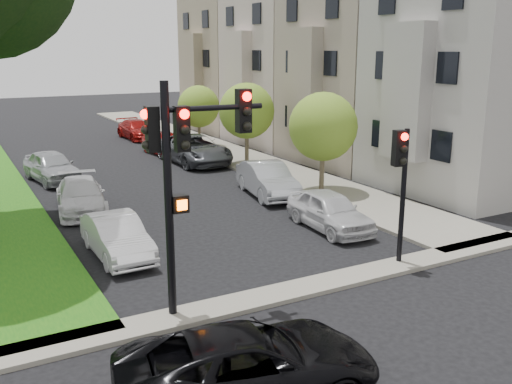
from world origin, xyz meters
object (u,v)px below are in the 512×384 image
small_tree_c (199,107)px  car_parked_1 (267,179)px  small_tree_a (323,127)px  car_parked_0 (330,211)px  car_parked_2 (195,149)px  traffic_signal_main (185,157)px  car_parked_4 (137,129)px  car_cross_near (248,364)px  car_parked_7 (52,166)px  traffic_signal_secondary (401,172)px  car_parked_3 (165,143)px  car_parked_5 (117,237)px  small_tree_b (247,111)px  car_parked_6 (81,196)px

small_tree_c → car_parked_1: (-2.29, -12.72, -1.91)m
small_tree_a → car_parked_0: small_tree_a is taller
car_parked_0 → car_parked_2: (0.48, 13.34, 0.10)m
small_tree_a → traffic_signal_main: (-9.56, -8.06, 0.88)m
car_parked_4 → car_parked_0: bearing=-93.0°
car_cross_near → car_parked_7: bearing=10.9°
traffic_signal_secondary → car_cross_near: size_ratio=0.84×
small_tree_c → car_parked_3: size_ratio=0.94×
car_parked_2 → car_parked_7: (-7.75, -0.89, -0.04)m
car_parked_5 → car_parked_2: bearing=57.1°
car_parked_2 → small_tree_b: bearing=-43.3°
car_parked_4 → car_parked_5: size_ratio=1.16×
small_tree_a → car_parked_0: size_ratio=1.11×
small_tree_a → small_tree_b: size_ratio=0.99×
small_tree_a → small_tree_c: bearing=90.0°
small_tree_c → car_parked_4: small_tree_c is taller
small_tree_a → car_parked_3: small_tree_a is taller
small_tree_c → car_parked_1: size_ratio=0.90×
traffic_signal_main → car_parked_5: bearing=95.7°
car_parked_4 → car_parked_3: bearing=-95.5°
traffic_signal_main → traffic_signal_secondary: size_ratio=1.37×
car_cross_near → car_parked_6: 13.96m
small_tree_b → car_parked_4: 12.48m
traffic_signal_main → car_parked_3: (6.81, 20.31, -3.11)m
car_parked_0 → car_parked_1: bearing=89.0°
car_parked_0 → car_parked_5: size_ratio=1.03×
car_parked_1 → car_parked_3: 11.47m
car_cross_near → car_parked_1: 14.72m
car_parked_1 → traffic_signal_secondary: bearing=-85.1°
car_parked_5 → car_parked_6: car_parked_5 is taller
small_tree_c → car_parked_6: bearing=-131.1°
car_cross_near → car_parked_5: size_ratio=1.24×
car_parked_2 → car_parked_6: (-7.67, -6.84, -0.15)m
car_parked_7 → car_parked_0: bearing=-68.7°
car_parked_4 → car_parked_6: size_ratio=1.04×
small_tree_a → car_cross_near: small_tree_a is taller
car_parked_1 → small_tree_a: bearing=-9.3°
traffic_signal_main → car_parked_1: traffic_signal_main is taller
car_parked_4 → car_parked_7: size_ratio=1.05×
car_parked_0 → car_parked_4: bearing=92.8°
small_tree_b → car_parked_6: (-9.89, -4.84, -2.33)m
traffic_signal_secondary → car_parked_1: bearing=85.1°
car_parked_0 → car_parked_2: bearing=91.6°
small_tree_b → car_parked_0: bearing=-103.4°
traffic_signal_secondary → car_parked_5: size_ratio=1.04×
car_parked_3 → car_parked_4: (0.39, 6.80, -0.06)m
traffic_signal_main → car_parked_7: bearing=91.4°
traffic_signal_main → car_parked_0: size_ratio=1.39×
car_parked_0 → car_parked_1: size_ratio=0.91×
car_parked_1 → car_parked_7: size_ratio=1.02×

